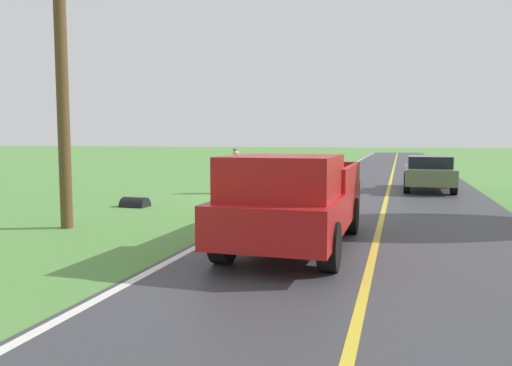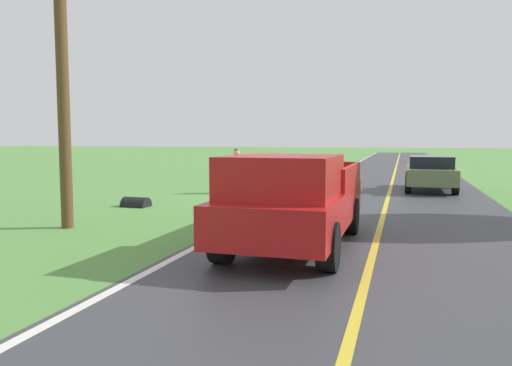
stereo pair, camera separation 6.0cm
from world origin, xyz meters
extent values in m
plane|color=#568E42|center=(0.00, 0.00, 0.00)|extent=(200.00, 200.00, 0.00)
cube|color=#3D3D42|center=(-4.19, 0.00, 0.00)|extent=(7.05, 120.00, 0.00)
cube|color=silver|center=(-0.85, 0.00, 0.01)|extent=(0.16, 117.60, 0.00)
cube|color=gold|center=(-4.19, 0.00, 0.01)|extent=(0.14, 117.60, 0.00)
cylinder|color=#4C473D|center=(1.35, -0.66, 0.44)|extent=(0.18, 0.18, 0.88)
cylinder|color=#4C473D|center=(1.55, -0.91, 0.44)|extent=(0.18, 0.18, 0.88)
cube|color=red|center=(1.45, -0.79, 1.17)|extent=(0.41, 0.28, 0.58)
sphere|color=tan|center=(1.45, -0.79, 1.57)|extent=(0.23, 0.23, 0.23)
sphere|color=#4C564C|center=(1.45, -0.79, 1.65)|extent=(0.20, 0.20, 0.20)
cube|color=#591E19|center=(1.44, -0.99, 1.20)|extent=(0.33, 0.22, 0.44)
cylinder|color=tan|center=(1.19, -0.75, 1.06)|extent=(0.10, 0.10, 0.58)
cylinder|color=tan|center=(1.71, -0.78, 1.06)|extent=(0.10, 0.10, 0.58)
cube|color=maroon|center=(1.87, -0.76, 0.25)|extent=(0.47, 0.23, 0.51)
cube|color=#B21919|center=(-2.69, 7.68, 0.75)|extent=(2.03, 5.41, 0.70)
cube|color=#B21919|center=(-2.68, 8.86, 1.46)|extent=(1.85, 2.17, 0.72)
cube|color=black|center=(-2.68, 8.86, 1.53)|extent=(1.69, 1.31, 0.43)
cube|color=#B21919|center=(-3.63, 6.60, 1.33)|extent=(0.12, 3.02, 0.45)
cube|color=#B21919|center=(-1.75, 6.59, 1.33)|extent=(0.12, 3.02, 0.45)
cube|color=#B21919|center=(-2.70, 5.08, 1.33)|extent=(1.84, 0.11, 0.45)
cylinder|color=black|center=(-3.58, 9.43, 0.40)|extent=(0.30, 0.80, 0.80)
cylinder|color=black|center=(-1.78, 9.42, 0.40)|extent=(0.30, 0.80, 0.80)
cylinder|color=black|center=(-3.60, 6.13, 0.40)|extent=(0.30, 0.80, 0.80)
cylinder|color=black|center=(-1.80, 6.12, 0.40)|extent=(0.30, 0.80, 0.80)
cube|color=#66754C|center=(-5.75, -4.06, 0.64)|extent=(1.88, 4.41, 0.62)
cube|color=black|center=(-5.75, -3.86, 1.18)|extent=(1.64, 2.39, 0.46)
cylinder|color=black|center=(-4.92, -5.47, 0.33)|extent=(0.24, 0.66, 0.66)
cylinder|color=black|center=(-6.61, -5.46, 0.33)|extent=(0.24, 0.66, 0.66)
cylinder|color=black|center=(-4.90, -2.67, 0.33)|extent=(0.24, 0.66, 0.66)
cylinder|color=black|center=(-6.59, -2.66, 0.33)|extent=(0.24, 0.66, 0.66)
cylinder|color=brown|center=(2.92, 7.33, 3.78)|extent=(0.28, 0.28, 7.56)
cylinder|color=black|center=(3.25, 3.64, 0.00)|extent=(0.80, 0.60, 0.60)
camera|label=1|loc=(-4.62, 17.17, 2.11)|focal=34.66mm
camera|label=2|loc=(-4.68, 17.15, 2.11)|focal=34.66mm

